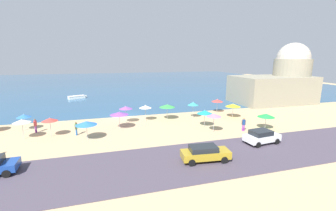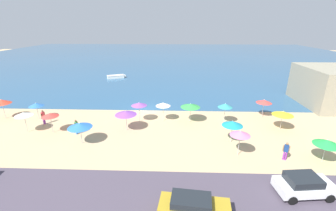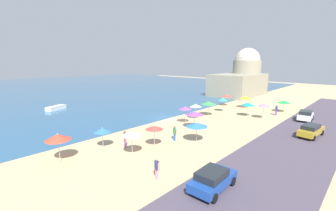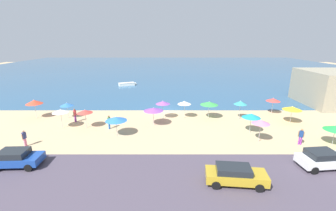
# 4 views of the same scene
# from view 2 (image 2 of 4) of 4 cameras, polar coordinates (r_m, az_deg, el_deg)

# --- Properties ---
(ground_plane) EXTENTS (160.00, 160.00, 0.00)m
(ground_plane) POSITION_cam_2_polar(r_m,az_deg,el_deg) (32.04, -5.79, -1.25)
(ground_plane) COLOR tan
(sea) EXTENTS (150.00, 110.00, 0.05)m
(sea) POSITION_cam_2_polar(r_m,az_deg,el_deg) (85.45, -0.83, 12.26)
(sea) COLOR #2C577D
(sea) RESTS_ON ground_plane
(coastal_road) EXTENTS (80.00, 8.00, 0.06)m
(coastal_road) POSITION_cam_2_polar(r_m,az_deg,el_deg) (16.90, -14.61, -23.85)
(coastal_road) COLOR #4A4150
(coastal_road) RESTS_ON ground_plane
(beach_umbrella_0) EXTENTS (2.11, 2.11, 2.41)m
(beach_umbrella_0) POSITION_cam_2_polar(r_m,az_deg,el_deg) (23.69, 16.07, -4.38)
(beach_umbrella_0) COLOR #B2B2B7
(beach_umbrella_0) RESTS_ON ground_plane
(beach_umbrella_1) EXTENTS (1.84, 1.84, 2.39)m
(beach_umbrella_1) POSITION_cam_2_polar(r_m,az_deg,el_deg) (27.96, -27.80, -2.13)
(beach_umbrella_1) COLOR #B2B2B7
(beach_umbrella_1) RESTS_ON ground_plane
(beach_umbrella_2) EXTENTS (1.97, 1.97, 2.43)m
(beach_umbrella_2) POSITION_cam_2_polar(r_m,az_deg,el_deg) (31.56, 23.21, 0.98)
(beach_umbrella_2) COLOR #B2B2B7
(beach_umbrella_2) RESTS_ON ground_plane
(beach_umbrella_3) EXTENTS (1.84, 1.84, 2.48)m
(beach_umbrella_3) POSITION_cam_2_polar(r_m,az_deg,el_deg) (27.72, -1.24, 0.29)
(beach_umbrella_3) COLOR #B2B2B7
(beach_umbrella_3) RESTS_ON ground_plane
(beach_umbrella_4) EXTENTS (2.19, 2.19, 2.65)m
(beach_umbrella_4) POSITION_cam_2_polar(r_m,az_deg,el_deg) (35.44, -36.62, 0.81)
(beach_umbrella_4) COLOR #B2B2B7
(beach_umbrella_4) RESTS_ON ground_plane
(beach_umbrella_5) EXTENTS (2.20, 2.20, 2.21)m
(beach_umbrella_5) POSITION_cam_2_polar(r_m,az_deg,el_deg) (24.01, 35.38, -7.68)
(beach_umbrella_5) COLOR #B2B2B7
(beach_umbrella_5) RESTS_ON ground_plane
(beach_umbrella_6) EXTENTS (1.77, 1.77, 2.64)m
(beach_umbrella_6) POSITION_cam_2_polar(r_m,az_deg,el_deg) (27.89, 14.34, 0.03)
(beach_umbrella_6) COLOR #B2B2B7
(beach_umbrella_6) RESTS_ON ground_plane
(beach_umbrella_7) EXTENTS (1.79, 1.79, 2.22)m
(beach_umbrella_7) POSITION_cam_2_polar(r_m,az_deg,el_deg) (32.99, -30.48, 0.20)
(beach_umbrella_7) COLOR #B2B2B7
(beach_umbrella_7) RESTS_ON ground_plane
(beach_umbrella_8) EXTENTS (1.93, 1.93, 2.45)m
(beach_umbrella_8) POSITION_cam_2_polar(r_m,az_deg,el_deg) (29.52, -32.80, -1.85)
(beach_umbrella_8) COLOR #B2B2B7
(beach_umbrella_8) RESTS_ON ground_plane
(beach_umbrella_9) EXTENTS (1.95, 1.95, 2.59)m
(beach_umbrella_9) POSITION_cam_2_polar(r_m,az_deg,el_deg) (27.71, -7.37, 0.35)
(beach_umbrella_9) COLOR #B2B2B7
(beach_umbrella_9) RESTS_ON ground_plane
(beach_umbrella_10) EXTENTS (2.41, 2.41, 2.31)m
(beach_umbrella_10) POSITION_cam_2_polar(r_m,az_deg,el_deg) (24.19, -21.49, -4.73)
(beach_umbrella_10) COLOR #B2B2B7
(beach_umbrella_10) RESTS_ON ground_plane
(beach_umbrella_11) EXTENTS (2.46, 2.46, 2.39)m
(beach_umbrella_11) POSITION_cam_2_polar(r_m,az_deg,el_deg) (25.72, -10.67, -1.89)
(beach_umbrella_11) COLOR #B2B2B7
(beach_umbrella_11) RESTS_ON ground_plane
(beach_umbrella_12) EXTENTS (2.32, 2.32, 2.30)m
(beach_umbrella_12) POSITION_cam_2_polar(r_m,az_deg,el_deg) (28.67, 27.15, -1.76)
(beach_umbrella_12) COLOR #B2B2B7
(beach_umbrella_12) RESTS_ON ground_plane
(beach_umbrella_13) EXTENTS (1.84, 1.84, 2.52)m
(beach_umbrella_13) POSITION_cam_2_polar(r_m,az_deg,el_deg) (21.46, 17.87, -6.75)
(beach_umbrella_13) COLOR #B2B2B7
(beach_umbrella_13) RESTS_ON ground_plane
(beach_umbrella_14) EXTENTS (2.41, 2.41, 2.46)m
(beach_umbrella_14) POSITION_cam_2_polar(r_m,az_deg,el_deg) (27.59, 5.72, 0.01)
(beach_umbrella_14) COLOR #B2B2B7
(beach_umbrella_14) RESTS_ON ground_plane
(bather_0) EXTENTS (0.29, 0.56, 1.70)m
(bather_0) POSITION_cam_2_polar(r_m,az_deg,el_deg) (26.86, -22.27, -4.86)
(bather_0) COLOR blue
(bather_0) RESTS_ON ground_plane
(bather_1) EXTENTS (0.32, 0.55, 1.83)m
(bather_1) POSITION_cam_2_polar(r_m,az_deg,el_deg) (31.16, -29.11, -2.40)
(bather_1) COLOR purple
(bather_1) RESTS_ON ground_plane
(bather_3) EXTENTS (0.53, 0.34, 1.76)m
(bather_3) POSITION_cam_2_polar(r_m,az_deg,el_deg) (22.92, 27.78, -10.01)
(bather_3) COLOR purple
(bather_3) RESTS_ON ground_plane
(parked_car_0) EXTENTS (4.60, 2.15, 1.46)m
(parked_car_0) POSITION_cam_2_polar(r_m,az_deg,el_deg) (15.45, 6.51, -24.13)
(parked_car_0) COLOR #AE8D23
(parked_car_0) RESTS_ON coastal_road
(parked_car_2) EXTENTS (4.07, 2.28, 1.53)m
(parked_car_2) POSITION_cam_2_polar(r_m,az_deg,el_deg) (19.37, 31.22, -16.86)
(parked_car_2) COLOR silver
(parked_car_2) RESTS_ON coastal_road
(skiff_nearshore) EXTENTS (4.20, 2.76, 0.67)m
(skiff_nearshore) POSITION_cam_2_polar(r_m,az_deg,el_deg) (52.36, -13.10, 7.17)
(skiff_nearshore) COLOR white
(skiff_nearshore) RESTS_ON sea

